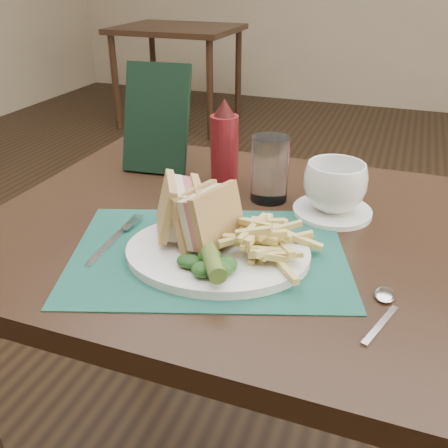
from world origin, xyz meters
name	(u,v)px	position (x,y,z in m)	size (l,w,h in m)	color
floor	(278,353)	(0.00, 0.00, 0.00)	(7.00, 7.00, 0.00)	black
wall_back	(375,106)	(0.00, 3.50, 0.00)	(6.00, 6.00, 0.00)	tan
table_main	(229,371)	(0.00, -0.50, 0.38)	(0.90, 0.75, 0.75)	black
table_bg_left	(179,77)	(-1.46, 2.39, 0.38)	(0.90, 0.75, 0.75)	black
placemat	(209,253)	(0.01, -0.62, 0.75)	(0.45, 0.32, 0.00)	#195042
plate	(218,252)	(0.03, -0.63, 0.76)	(0.30, 0.24, 0.01)	white
sandwich_half_a	(166,209)	(-0.07, -0.62, 0.82)	(0.06, 0.10, 0.09)	tan
sandwich_half_b	(199,213)	(-0.01, -0.61, 0.82)	(0.06, 0.10, 0.09)	tan
kale_garnish	(204,261)	(0.03, -0.69, 0.78)	(0.11, 0.08, 0.03)	#183C15
pickle_spear	(211,256)	(0.04, -0.69, 0.79)	(0.03, 0.03, 0.12)	#456325
fries_pile	(264,236)	(0.10, -0.62, 0.80)	(0.18, 0.20, 0.06)	#DBC66D
fork	(115,237)	(-0.16, -0.64, 0.76)	(0.03, 0.17, 0.01)	silver
spoon	(382,312)	(0.29, -0.69, 0.76)	(0.03, 0.15, 0.01)	silver
saucer	(332,211)	(0.17, -0.40, 0.76)	(0.15, 0.15, 0.01)	white
coffee_cup	(335,187)	(0.17, -0.40, 0.81)	(0.12, 0.12, 0.09)	white
drinking_glass	(270,169)	(0.04, -0.38, 0.81)	(0.07, 0.07, 0.13)	silver
ketchup_bottle	(224,143)	(-0.07, -0.34, 0.84)	(0.06, 0.06, 0.19)	maroon
check_presenter	(156,119)	(-0.25, -0.30, 0.87)	(0.15, 0.02, 0.24)	black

